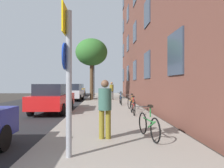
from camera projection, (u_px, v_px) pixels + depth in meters
The scene contains 15 objects.
ground_plane at pixel (62, 106), 15.59m from camera, with size 41.80×41.80×0.00m, color #332D28.
road_asphalt at pixel (33, 106), 15.50m from camera, with size 7.00×38.00×0.01m, color #232326.
sidewalk at pixel (108, 105), 15.74m from camera, with size 4.20×38.00×0.12m, color gray.
sign_post at pixel (68, 69), 4.31m from camera, with size 0.16×0.60×3.15m.
traffic_light at pixel (93, 74), 23.80m from camera, with size 0.43×0.24×3.87m.
tree_near at pixel (92, 53), 20.04m from camera, with size 3.07×3.07×5.88m.
bicycle_0 at pixel (149, 125), 5.81m from camera, with size 0.42×1.62×0.95m.
bicycle_1 at pixel (133, 107), 10.43m from camera, with size 0.42×1.67×0.93m.
bicycle_2 at pixel (131, 103), 12.12m from camera, with size 0.42×1.69×0.96m.
bicycle_3 at pixel (121, 99), 15.25m from camera, with size 0.42×1.62×0.95m.
pedestrian_0 at pixel (105, 105), 5.77m from camera, with size 0.52×0.52×1.63m.
pedestrian_1 at pixel (112, 90), 19.89m from camera, with size 0.44×0.44×1.69m.
car_1 at pixel (53, 98), 11.88m from camera, with size 1.81×4.51×1.62m.
car_2 at pixel (73, 92), 20.21m from camera, with size 1.84×4.01×1.62m.
car_3 at pixel (78, 90), 28.51m from camera, with size 1.78×4.39×1.62m.
Camera 1 is at (0.70, -0.74, 1.65)m, focal length 33.34 mm.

